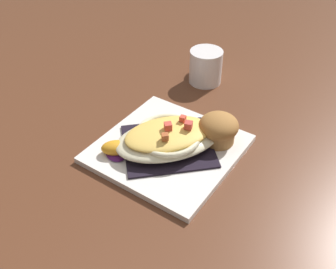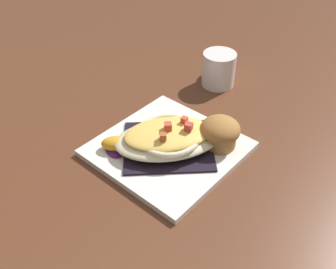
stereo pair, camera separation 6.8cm
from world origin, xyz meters
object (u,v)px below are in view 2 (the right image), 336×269
object	(u,v)px
muffin	(220,132)
square_plate	(168,149)
coffee_mug	(218,71)
orange_garnish	(116,145)
gratin_dish	(168,137)

from	to	relation	value
muffin	square_plate	bearing A→B (deg)	39.61
muffin	coffee_mug	size ratio (longest dim) A/B	0.78
orange_garnish	square_plate	bearing A→B (deg)	-139.82
gratin_dish	orange_garnish	bearing A→B (deg)	40.17
muffin	coffee_mug	bearing A→B (deg)	-59.41
orange_garnish	coffee_mug	world-z (taller)	coffee_mug
muffin	orange_garnish	distance (m)	0.20
square_plate	orange_garnish	bearing A→B (deg)	40.18
gratin_dish	muffin	distance (m)	0.10
muffin	orange_garnish	bearing A→B (deg)	39.90
gratin_dish	coffee_mug	xyz separation A→B (m)	(0.05, -0.27, -0.00)
orange_garnish	coffee_mug	size ratio (longest dim) A/B	0.67
orange_garnish	muffin	bearing A→B (deg)	-140.10
gratin_dish	orange_garnish	distance (m)	0.10
gratin_dish	coffee_mug	bearing A→B (deg)	-80.04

